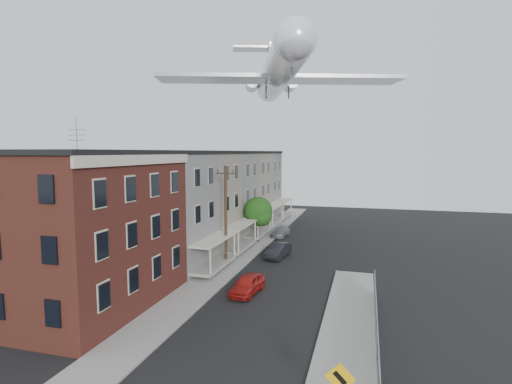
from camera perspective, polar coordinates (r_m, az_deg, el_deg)
sidewalk_left at (r=41.68m, az=-1.31°, el=-8.29°), size 3.00×62.00×0.12m
sidewalk_right at (r=23.02m, az=12.78°, el=-20.46°), size 3.00×26.00×0.12m
curb_left at (r=41.29m, az=0.63°, el=-8.41°), size 0.15×62.00×0.14m
curb_right at (r=23.11m, az=8.95°, el=-20.24°), size 0.15×26.00×0.14m
corner_building at (r=28.83m, az=-24.26°, el=-4.77°), size 10.31×12.30×12.15m
row_house_a at (r=36.49m, az=-14.61°, el=-2.38°), size 11.98×7.00×10.30m
row_house_b at (r=42.63m, az=-9.86°, el=-1.13°), size 11.98×7.00×10.30m
row_house_c at (r=48.99m, az=-6.33°, el=-0.19°), size 11.98×7.00×10.30m
row_house_d at (r=55.51m, az=-3.62°, el=0.53°), size 11.98×7.00×10.30m
row_house_e at (r=62.13m, az=-1.49°, el=1.09°), size 11.98×7.00×10.30m
chainlink_fence at (r=21.70m, az=16.89°, el=-19.52°), size 0.06×18.06×1.90m
utility_pole at (r=35.21m, az=-4.35°, el=-3.25°), size 1.80×0.26×9.00m
street_tree at (r=44.65m, az=0.43°, el=-2.91°), size 3.22×3.20×5.20m
car_near at (r=29.49m, az=-1.24°, el=-13.04°), size 2.01×4.12×1.35m
car_mid at (r=39.04m, az=3.21°, el=-8.33°), size 2.00×4.30×1.36m
car_far at (r=48.36m, az=3.53°, el=-5.72°), size 2.05×4.07×1.13m
airplane at (r=44.27m, az=3.13°, el=16.68°), size 24.54×28.08×8.15m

